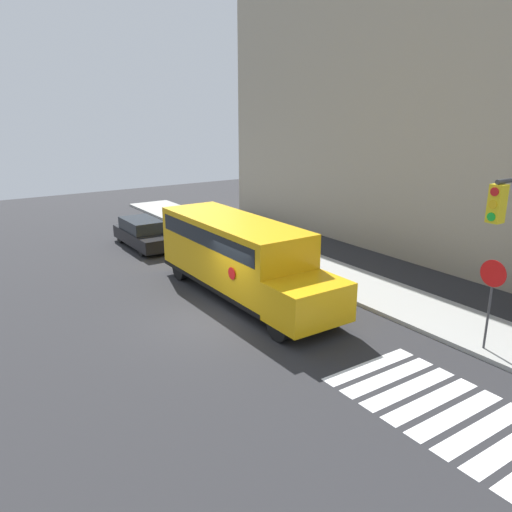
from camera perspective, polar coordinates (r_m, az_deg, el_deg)
ground_plane at (r=17.55m, az=-4.64°, el=-7.23°), size 60.00×60.00×0.00m
sidewalk_strip at (r=21.22m, az=10.84°, el=-2.98°), size 44.00×3.00×0.15m
building_backdrop at (r=25.08m, az=22.77°, el=14.97°), size 32.00×4.00×13.81m
crosswalk_stripes at (r=13.58m, az=20.60°, el=-15.91°), size 5.40×3.20×0.01m
school_bus at (r=19.17m, az=-2.05°, el=0.30°), size 9.31×2.57×2.96m
parked_car at (r=26.93m, az=-12.75°, el=2.52°), size 4.70×1.73×1.46m
stop_sign at (r=15.99m, az=25.27°, el=-3.66°), size 0.80×0.10×2.91m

